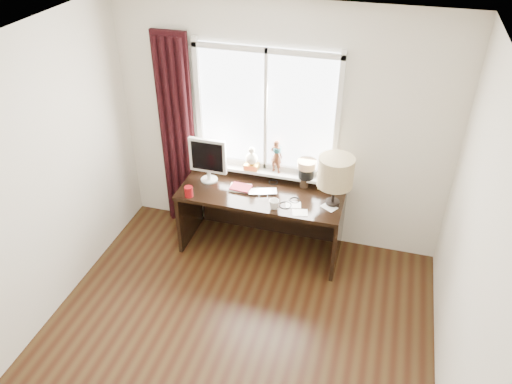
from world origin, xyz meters
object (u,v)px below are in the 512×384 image
(red_cup, at_px, (189,192))
(monitor, at_px, (208,158))
(laptop, at_px, (263,192))
(desk, at_px, (264,206))
(table_lamp, at_px, (336,172))
(mug, at_px, (274,204))

(red_cup, bearing_deg, monitor, 75.40)
(laptop, distance_m, monitor, 0.68)
(desk, distance_m, monitor, 0.80)
(red_cup, relative_size, table_lamp, 0.21)
(laptop, relative_size, monitor, 0.59)
(laptop, height_order, red_cup, red_cup)
(mug, bearing_deg, monitor, 158.65)
(laptop, relative_size, red_cup, 2.61)
(red_cup, height_order, table_lamp, table_lamp)
(desk, bearing_deg, red_cup, -151.31)
(red_cup, height_order, monitor, monitor)
(red_cup, xyz_separation_m, table_lamp, (1.43, 0.27, 0.31))
(laptop, distance_m, red_cup, 0.76)
(mug, height_order, red_cup, red_cup)
(laptop, relative_size, mug, 2.89)
(red_cup, relative_size, monitor, 0.23)
(laptop, distance_m, mug, 0.30)
(mug, distance_m, red_cup, 0.89)
(mug, xyz_separation_m, red_cup, (-0.88, -0.03, 0.01))
(mug, relative_size, desk, 0.06)
(mug, xyz_separation_m, desk, (-0.20, 0.34, -0.29))
(laptop, distance_m, table_lamp, 0.80)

